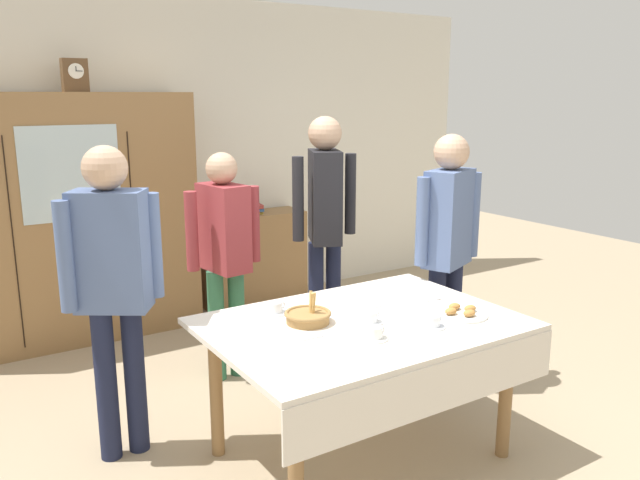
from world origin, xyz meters
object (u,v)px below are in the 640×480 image
(mantel_clock, at_px, (75,75))
(spoon_mid_right, at_px, (376,307))
(tea_cup_mid_right, at_px, (276,308))
(bread_basket, at_px, (308,316))
(book_stack, at_px, (252,208))
(tea_cup_near_left, at_px, (370,318))
(person_behind_table_left, at_px, (448,236))
(pastry_plate, at_px, (461,313))
(person_near_right_end, at_px, (224,245))
(dining_table, at_px, (366,342))
(person_behind_table_right, at_px, (325,213))
(spoon_front_edge, at_px, (436,299))
(bookshelf_low, at_px, (254,259))
(person_beside_shelf, at_px, (113,273))
(tea_cup_near_right, at_px, (375,334))
(tea_cup_front_edge, at_px, (433,322))
(wall_cabinet, at_px, (69,220))
(spoon_near_right, at_px, (316,337))

(mantel_clock, relative_size, spoon_mid_right, 2.02)
(tea_cup_mid_right, xyz_separation_m, bread_basket, (0.07, -0.21, 0.01))
(book_stack, xyz_separation_m, bread_basket, (-0.93, -2.48, -0.10))
(tea_cup_near_left, height_order, person_behind_table_left, person_behind_table_left)
(bread_basket, xyz_separation_m, person_behind_table_left, (1.22, 0.29, 0.22))
(pastry_plate, distance_m, person_near_right_end, 1.64)
(mantel_clock, bearing_deg, dining_table, -73.46)
(spoon_mid_right, relative_size, person_behind_table_left, 0.07)
(spoon_mid_right, bearing_deg, person_behind_table_right, 70.74)
(pastry_plate, relative_size, spoon_front_edge, 2.35)
(bookshelf_low, distance_m, tea_cup_mid_right, 2.50)
(bread_basket, bearing_deg, mantel_clock, 102.18)
(tea_cup_mid_right, bearing_deg, bookshelf_low, 66.20)
(dining_table, bearing_deg, pastry_plate, -19.37)
(mantel_clock, bearing_deg, spoon_mid_right, -68.47)
(tea_cup_mid_right, height_order, person_near_right_end, person_near_right_end)
(person_beside_shelf, bearing_deg, dining_table, -34.46)
(tea_cup_near_right, bearing_deg, person_behind_table_left, 31.21)
(tea_cup_front_edge, distance_m, bread_basket, 0.63)
(wall_cabinet, relative_size, spoon_front_edge, 16.11)
(spoon_near_right, bearing_deg, person_behind_table_left, 20.56)
(person_beside_shelf, relative_size, person_behind_table_right, 0.95)
(spoon_mid_right, bearing_deg, person_near_right_end, 108.07)
(pastry_plate, bearing_deg, tea_cup_near_right, -177.54)
(bookshelf_low, height_order, tea_cup_front_edge, bookshelf_low)
(person_behind_table_right, bearing_deg, bookshelf_low, 85.57)
(person_behind_table_left, bearing_deg, tea_cup_near_left, -154.18)
(dining_table, height_order, tea_cup_near_left, tea_cup_near_left)
(pastry_plate, distance_m, person_beside_shelf, 1.81)
(book_stack, bearing_deg, person_beside_shelf, -132.31)
(tea_cup_front_edge, relative_size, person_behind_table_left, 0.08)
(dining_table, bearing_deg, bookshelf_low, 75.53)
(tea_cup_front_edge, xyz_separation_m, spoon_near_right, (-0.56, 0.19, -0.02))
(bookshelf_low, relative_size, person_behind_table_right, 0.54)
(wall_cabinet, height_order, bookshelf_low, wall_cabinet)
(mantel_clock, xyz_separation_m, person_beside_shelf, (-0.29, -1.86, -1.02))
(person_near_right_end, bearing_deg, spoon_mid_right, -71.93)
(tea_cup_front_edge, bearing_deg, tea_cup_near_right, 175.06)
(spoon_near_right, bearing_deg, pastry_plate, -9.71)
(tea_cup_near_right, xyz_separation_m, person_behind_table_left, (1.07, 0.65, 0.23))
(bookshelf_low, relative_size, spoon_near_right, 7.94)
(wall_cabinet, bearing_deg, tea_cup_near_right, -73.89)
(person_beside_shelf, distance_m, person_near_right_end, 1.05)
(mantel_clock, relative_size, spoon_front_edge, 2.02)
(tea_cup_mid_right, bearing_deg, tea_cup_front_edge, -47.21)
(book_stack, xyz_separation_m, tea_cup_mid_right, (-1.00, -2.26, -0.11))
(spoon_front_edge, distance_m, person_beside_shelf, 1.76)
(bread_basket, relative_size, person_near_right_end, 0.16)
(wall_cabinet, bearing_deg, book_stack, 1.83)
(tea_cup_near_left, distance_m, person_beside_shelf, 1.33)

